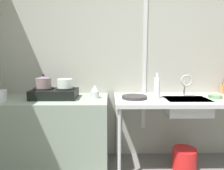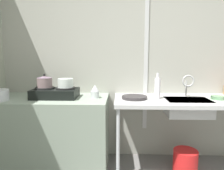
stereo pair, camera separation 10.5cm
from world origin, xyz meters
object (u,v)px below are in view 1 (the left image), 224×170
object	(u,v)px
faucet	(186,82)
frying_pan	(134,97)
pot_on_left_burner	(43,82)
sink_basin	(186,106)
pot_on_right_burner	(65,83)
stove	(55,93)
percolator	(95,92)
utensil_jar	(222,89)
small_bowl_on_drainboard	(215,97)
bottle_by_sink	(157,88)
bucket_on_floor	(184,159)

from	to	relation	value
faucet	frying_pan	xyz separation A→B (m)	(-0.61, -0.12, -0.15)
pot_on_left_burner	sink_basin	size ratio (longest dim) A/B	0.36
faucet	frying_pan	bearing A→B (deg)	-168.63
pot_on_right_burner	stove	bearing A→B (deg)	-180.00
frying_pan	percolator	bearing A→B (deg)	176.98
sink_basin	utensil_jar	distance (m)	0.66
sink_basin	small_bowl_on_drainboard	bearing A→B (deg)	3.94
percolator	faucet	xyz separation A→B (m)	(1.05, 0.10, 0.10)
percolator	bottle_by_sink	distance (m)	0.69
percolator	small_bowl_on_drainboard	size ratio (longest dim) A/B	1.05
stove	sink_basin	xyz separation A→B (m)	(1.46, -0.04, -0.14)
sink_basin	utensil_jar	xyz separation A→B (m)	(0.57, 0.32, 0.14)
faucet	small_bowl_on_drainboard	world-z (taller)	faucet
small_bowl_on_drainboard	pot_on_left_burner	bearing A→B (deg)	179.36
pot_on_left_burner	faucet	distance (m)	1.62
pot_on_left_burner	utensil_jar	bearing A→B (deg)	7.30
frying_pan	small_bowl_on_drainboard	xyz separation A→B (m)	(0.90, 0.00, 0.00)
pot_on_right_burner	bottle_by_sink	bearing A→B (deg)	-1.40
utensil_jar	bucket_on_floor	size ratio (longest dim) A/B	0.86
bucket_on_floor	frying_pan	bearing A→B (deg)	177.68
frying_pan	small_bowl_on_drainboard	distance (m)	0.90
utensil_jar	frying_pan	bearing A→B (deg)	-165.41
pot_on_left_burner	small_bowl_on_drainboard	xyz separation A→B (m)	(1.90, -0.02, -0.16)
pot_on_right_burner	frying_pan	size ratio (longest dim) A/B	0.61
bottle_by_sink	pot_on_left_burner	bearing A→B (deg)	178.87
small_bowl_on_drainboard	faucet	bearing A→B (deg)	156.88
faucet	utensil_jar	world-z (taller)	faucet
percolator	sink_basin	bearing A→B (deg)	-2.51
pot_on_right_burner	percolator	bearing A→B (deg)	0.12
stove	sink_basin	distance (m)	1.47
frying_pan	small_bowl_on_drainboard	bearing A→B (deg)	0.07
sink_basin	pot_on_right_burner	bearing A→B (deg)	178.13
sink_basin	utensil_jar	bearing A→B (deg)	29.35
pot_on_left_burner	pot_on_right_burner	world-z (taller)	pot_on_left_burner
pot_on_left_burner	percolator	bearing A→B (deg)	0.07
faucet	bucket_on_floor	xyz separation A→B (m)	(-0.03, -0.15, -0.87)
small_bowl_on_drainboard	utensil_jar	size ratio (longest dim) A/B	0.61
bucket_on_floor	utensil_jar	bearing A→B (deg)	29.77
pot_on_right_burner	percolator	xyz separation A→B (m)	(0.33, 0.00, -0.10)
faucet	bucket_on_floor	size ratio (longest dim) A/B	0.95
pot_on_right_burner	bottle_by_sink	size ratio (longest dim) A/B	0.60
bottle_by_sink	small_bowl_on_drainboard	bearing A→B (deg)	0.30
faucet	frying_pan	world-z (taller)	faucet
small_bowl_on_drainboard	bottle_by_sink	xyz separation A→B (m)	(-0.65, -0.00, 0.10)
faucet	bottle_by_sink	world-z (taller)	bottle_by_sink
stove	pot_on_right_burner	size ratio (longest dim) A/B	2.88
frying_pan	utensil_jar	size ratio (longest dim) A/B	1.21
bottle_by_sink	utensil_jar	world-z (taller)	bottle_by_sink
small_bowl_on_drainboard	utensil_jar	xyz separation A→B (m)	(0.24, 0.30, 0.04)
pot_on_right_burner	faucet	world-z (taller)	faucet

